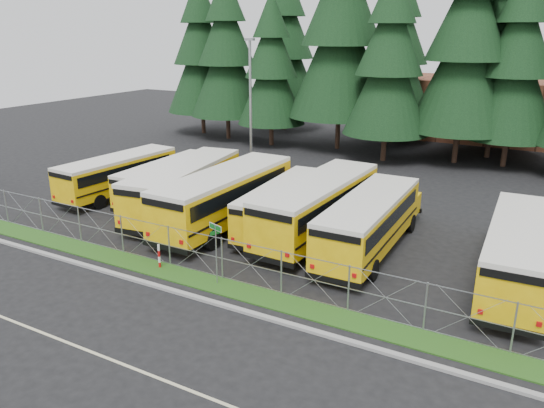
{
  "coord_description": "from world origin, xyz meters",
  "views": [
    {
      "loc": [
        11.48,
        -18.85,
        10.65
      ],
      "look_at": [
        -1.23,
        4.0,
        2.08
      ],
      "focal_mm": 35.0,
      "sensor_mm": 36.0,
      "label": 1
    }
  ],
  "objects_px": {
    "bus_1": "(171,181)",
    "light_standard": "(251,102)",
    "bus_4": "(287,206)",
    "striped_bollard": "(159,256)",
    "bus_5": "(321,207)",
    "bus_2": "(188,188)",
    "bus_6": "(371,224)",
    "bus_east": "(519,254)",
    "street_sign": "(216,241)",
    "bus_0": "(123,175)",
    "bus_3": "(230,198)"
  },
  "relations": [
    {
      "from": "bus_1",
      "to": "light_standard",
      "type": "height_order",
      "value": "light_standard"
    },
    {
      "from": "bus_4",
      "to": "striped_bollard",
      "type": "distance_m",
      "value": 8.12
    },
    {
      "from": "bus_4",
      "to": "bus_5",
      "type": "height_order",
      "value": "bus_5"
    },
    {
      "from": "bus_2",
      "to": "striped_bollard",
      "type": "xyz_separation_m",
      "value": [
        3.8,
        -7.18,
        -0.95
      ]
    },
    {
      "from": "bus_6",
      "to": "light_standard",
      "type": "distance_m",
      "value": 17.28
    },
    {
      "from": "bus_4",
      "to": "bus_east",
      "type": "bearing_deg",
      "value": -9.95
    },
    {
      "from": "bus_5",
      "to": "light_standard",
      "type": "relative_size",
      "value": 1.19
    },
    {
      "from": "bus_4",
      "to": "bus_east",
      "type": "xyz_separation_m",
      "value": [
        11.98,
        -1.28,
        0.14
      ]
    },
    {
      "from": "bus_1",
      "to": "street_sign",
      "type": "relative_size",
      "value": 3.49
    },
    {
      "from": "bus_east",
      "to": "striped_bollard",
      "type": "xyz_separation_m",
      "value": [
        -14.78,
        -6.31,
        -0.87
      ]
    },
    {
      "from": "bus_5",
      "to": "bus_6",
      "type": "height_order",
      "value": "bus_5"
    },
    {
      "from": "bus_1",
      "to": "light_standard",
      "type": "relative_size",
      "value": 0.97
    },
    {
      "from": "bus_1",
      "to": "bus_2",
      "type": "bearing_deg",
      "value": -33.03
    },
    {
      "from": "street_sign",
      "to": "striped_bollard",
      "type": "xyz_separation_m",
      "value": [
        -3.3,
        0.03,
        -1.43
      ]
    },
    {
      "from": "bus_5",
      "to": "bus_0",
      "type": "bearing_deg",
      "value": -179.26
    },
    {
      "from": "street_sign",
      "to": "light_standard",
      "type": "xyz_separation_m",
      "value": [
        -8.63,
        17.17,
        3.47
      ]
    },
    {
      "from": "bus_4",
      "to": "light_standard",
      "type": "height_order",
      "value": "light_standard"
    },
    {
      "from": "bus_2",
      "to": "street_sign",
      "type": "bearing_deg",
      "value": -53.42
    },
    {
      "from": "bus_2",
      "to": "light_standard",
      "type": "bearing_deg",
      "value": 90.79
    },
    {
      "from": "bus_6",
      "to": "striped_bollard",
      "type": "height_order",
      "value": "bus_6"
    },
    {
      "from": "bus_3",
      "to": "bus_6",
      "type": "xyz_separation_m",
      "value": [
        8.32,
        0.24,
        -0.15
      ]
    },
    {
      "from": "bus_0",
      "to": "light_standard",
      "type": "xyz_separation_m",
      "value": [
        4.64,
        9.13,
        4.15
      ]
    },
    {
      "from": "bus_0",
      "to": "light_standard",
      "type": "height_order",
      "value": "light_standard"
    },
    {
      "from": "bus_6",
      "to": "bus_east",
      "type": "bearing_deg",
      "value": -5.49
    },
    {
      "from": "striped_bollard",
      "to": "bus_5",
      "type": "bearing_deg",
      "value": 57.77
    },
    {
      "from": "bus_4",
      "to": "striped_bollard",
      "type": "height_order",
      "value": "bus_4"
    },
    {
      "from": "bus_3",
      "to": "bus_east",
      "type": "distance_m",
      "value": 15.16
    },
    {
      "from": "bus_5",
      "to": "light_standard",
      "type": "xyz_separation_m",
      "value": [
        -10.16,
        9.46,
        3.92
      ]
    },
    {
      "from": "bus_1",
      "to": "bus_6",
      "type": "relative_size",
      "value": 0.88
    },
    {
      "from": "striped_bollard",
      "to": "bus_6",
      "type": "bearing_deg",
      "value": 40.72
    },
    {
      "from": "bus_4",
      "to": "bus_2",
      "type": "bearing_deg",
      "value": 179.64
    },
    {
      "from": "bus_1",
      "to": "bus_6",
      "type": "bearing_deg",
      "value": -9.65
    },
    {
      "from": "bus_2",
      "to": "bus_6",
      "type": "xyz_separation_m",
      "value": [
        11.74,
        -0.34,
        -0.09
      ]
    },
    {
      "from": "bus_3",
      "to": "light_standard",
      "type": "height_order",
      "value": "light_standard"
    },
    {
      "from": "bus_5",
      "to": "light_standard",
      "type": "bearing_deg",
      "value": 139.06
    },
    {
      "from": "light_standard",
      "to": "striped_bollard",
      "type": "bearing_deg",
      "value": -72.72
    },
    {
      "from": "bus_0",
      "to": "street_sign",
      "type": "height_order",
      "value": "street_sign"
    },
    {
      "from": "bus_4",
      "to": "bus_6",
      "type": "distance_m",
      "value": 5.2
    },
    {
      "from": "bus_0",
      "to": "street_sign",
      "type": "xyz_separation_m",
      "value": [
        13.27,
        -8.03,
        0.68
      ]
    },
    {
      "from": "bus_2",
      "to": "bus_4",
      "type": "distance_m",
      "value": 6.62
    },
    {
      "from": "bus_2",
      "to": "bus_4",
      "type": "xyz_separation_m",
      "value": [
        6.6,
        0.4,
        -0.22
      ]
    },
    {
      "from": "bus_1",
      "to": "bus_4",
      "type": "relative_size",
      "value": 0.97
    },
    {
      "from": "bus_1",
      "to": "striped_bollard",
      "type": "xyz_separation_m",
      "value": [
        6.36,
        -8.71,
        -0.68
      ]
    },
    {
      "from": "bus_1",
      "to": "bus_5",
      "type": "bearing_deg",
      "value": -7.5
    },
    {
      "from": "bus_1",
      "to": "street_sign",
      "type": "distance_m",
      "value": 13.06
    },
    {
      "from": "bus_4",
      "to": "bus_5",
      "type": "distance_m",
      "value": 2.05
    },
    {
      "from": "bus_east",
      "to": "bus_6",
      "type": "bearing_deg",
      "value": 173.29
    },
    {
      "from": "bus_0",
      "to": "bus_3",
      "type": "relative_size",
      "value": 0.84
    },
    {
      "from": "striped_bollard",
      "to": "light_standard",
      "type": "height_order",
      "value": "light_standard"
    },
    {
      "from": "bus_4",
      "to": "bus_east",
      "type": "distance_m",
      "value": 12.05
    }
  ]
}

